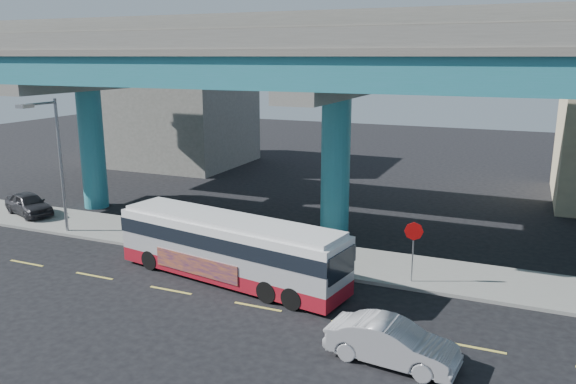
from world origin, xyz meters
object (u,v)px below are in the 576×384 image
at_px(parked_car, 29,204).
at_px(stop_sign, 413,239).
at_px(sedan, 392,343).
at_px(street_lamp, 51,147).
at_px(transit_bus, 230,246).

bearing_deg(parked_car, stop_sign, -73.79).
distance_m(sedan, street_lamp, 20.55).
bearing_deg(street_lamp, stop_sign, 2.21).
xyz_separation_m(street_lamp, stop_sign, (18.68, 0.72, -2.79)).
distance_m(sedan, stop_sign, 6.63).
xyz_separation_m(sedan, stop_sign, (-0.61, 6.46, 1.35)).
height_order(parked_car, street_lamp, street_lamp).
distance_m(parked_car, street_lamp, 6.33).
bearing_deg(street_lamp, transit_bus, -8.82).
distance_m(transit_bus, parked_car, 16.27).
relative_size(sedan, parked_car, 1.01).
height_order(transit_bus, sedan, transit_bus).
bearing_deg(sedan, stop_sign, 11.80).
relative_size(sedan, street_lamp, 0.60).
bearing_deg(transit_bus, street_lamp, -178.75).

